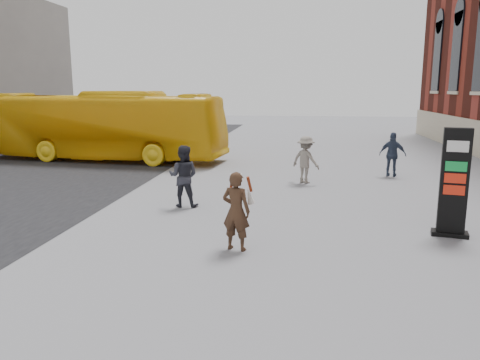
# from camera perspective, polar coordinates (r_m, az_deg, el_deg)

# --- Properties ---
(ground) EXTENTS (100.00, 100.00, 0.00)m
(ground) POSITION_cam_1_polar(r_m,az_deg,el_deg) (10.26, 3.77, -8.21)
(ground) COLOR #9E9EA3
(info_pylon) EXTENTS (0.87, 0.56, 2.52)m
(info_pylon) POSITION_cam_1_polar(r_m,az_deg,el_deg) (11.79, 24.63, -0.32)
(info_pylon) COLOR black
(info_pylon) RESTS_ON ground
(woman) EXTENTS (0.75, 0.71, 1.69)m
(woman) POSITION_cam_1_polar(r_m,az_deg,el_deg) (9.87, -0.45, -3.69)
(woman) COLOR #3C241A
(woman) RESTS_ON ground
(bus) EXTENTS (12.00, 4.00, 3.28)m
(bus) POSITION_cam_1_polar(r_m,az_deg,el_deg) (23.40, -16.35, 6.35)
(bus) COLOR yellow
(bus) RESTS_ON road
(pedestrian_a) EXTENTS (0.89, 0.70, 1.79)m
(pedestrian_a) POSITION_cam_1_polar(r_m,az_deg,el_deg) (13.61, -6.91, 0.47)
(pedestrian_a) COLOR #292932
(pedestrian_a) RESTS_ON ground
(pedestrian_b) EXTENTS (1.27, 1.15, 1.71)m
(pedestrian_b) POSITION_cam_1_polar(r_m,az_deg,el_deg) (17.11, 8.01, 2.46)
(pedestrian_b) COLOR gray
(pedestrian_b) RESTS_ON ground
(pedestrian_c) EXTENTS (1.09, 0.72, 1.73)m
(pedestrian_c) POSITION_cam_1_polar(r_m,az_deg,el_deg) (19.19, 18.11, 2.97)
(pedestrian_c) COLOR #313C53
(pedestrian_c) RESTS_ON ground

